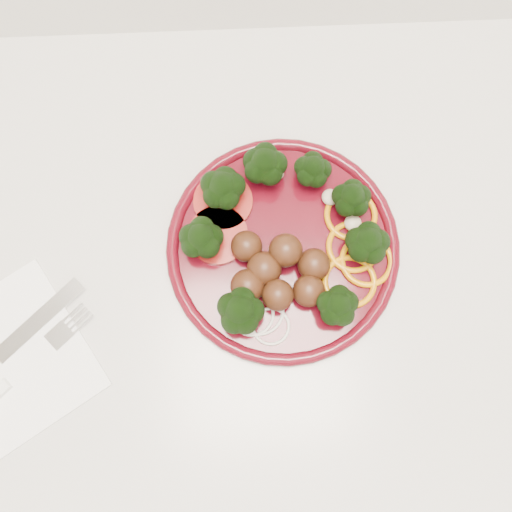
{
  "coord_description": "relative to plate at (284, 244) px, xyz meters",
  "views": [
    {
      "loc": [
        -0.1,
        1.57,
        1.52
      ],
      "look_at": [
        -0.1,
        1.71,
        0.92
      ],
      "focal_mm": 40.0,
      "sensor_mm": 36.0,
      "label": 1
    }
  ],
  "objects": [
    {
      "name": "napkin",
      "position": [
        -0.3,
        -0.11,
        -0.02
      ],
      "size": [
        0.23,
        0.23,
        0.0
      ],
      "primitive_type": "cube",
      "rotation": [
        0.0,
        0.0,
        0.56
      ],
      "color": "white",
      "rests_on": "counter"
    },
    {
      "name": "counter",
      "position": [
        0.07,
        -0.02,
        -0.47
      ],
      "size": [
        2.4,
        0.6,
        0.9
      ],
      "color": "white",
      "rests_on": "ground"
    },
    {
      "name": "plate",
      "position": [
        0.0,
        0.0,
        0.0
      ],
      "size": [
        0.26,
        0.26,
        0.06
      ],
      "rotation": [
        0.0,
        0.0,
        -0.42
      ],
      "color": "#490711",
      "rests_on": "counter"
    }
  ]
}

